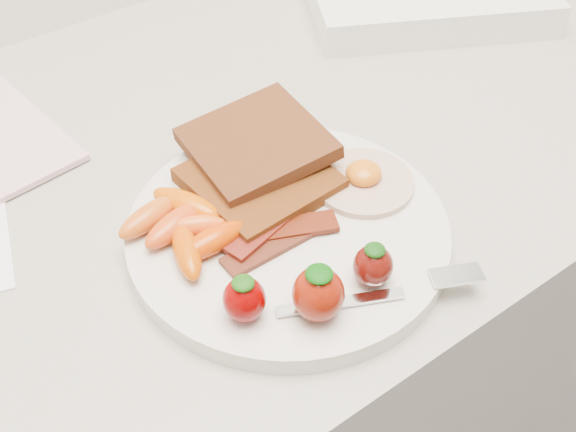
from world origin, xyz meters
TOP-DOWN VIEW (x-y plane):
  - counter at (0.00, 1.70)m, footprint 2.00×0.60m
  - plate at (-0.02, 1.56)m, footprint 0.27×0.27m
  - toast_lower at (-0.02, 1.61)m, footprint 0.12×0.12m
  - toast_upper at (0.00, 1.64)m, footprint 0.12×0.12m
  - fried_egg at (0.06, 1.56)m, footprint 0.11×0.11m
  - bacon_strips at (-0.04, 1.56)m, footprint 0.11×0.06m
  - baby_carrots at (-0.10, 1.60)m, footprint 0.09×0.11m
  - strawberries at (-0.06, 1.48)m, footprint 0.13×0.07m
  - fork at (-0.00, 1.45)m, footprint 0.16×0.07m

SIDE VIEW (x-z plane):
  - counter at x=0.00m, z-range 0.00..0.90m
  - plate at x=-0.02m, z-range 0.90..0.92m
  - fork at x=0.00m, z-range 0.92..0.92m
  - bacon_strips at x=-0.04m, z-range 0.92..0.93m
  - fried_egg at x=0.06m, z-range 0.91..0.93m
  - toast_lower at x=-0.02m, z-range 0.92..0.93m
  - baby_carrots at x=-0.10m, z-range 0.92..0.94m
  - strawberries at x=-0.06m, z-range 0.91..0.96m
  - toast_upper at x=0.00m, z-range 0.93..0.95m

